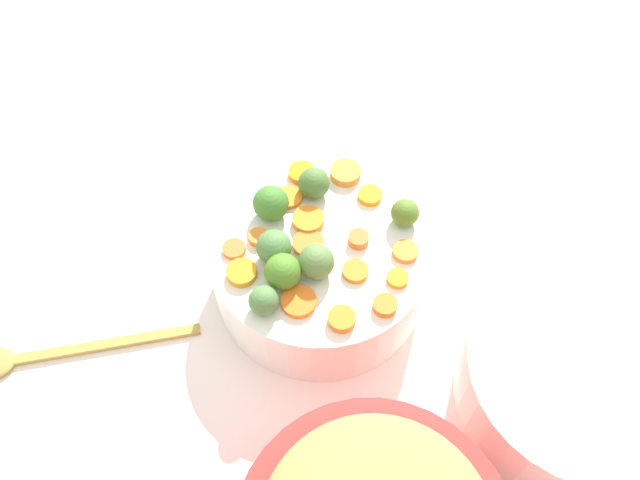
# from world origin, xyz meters

# --- Properties ---
(tabletop) EXTENTS (2.40, 2.40, 0.02)m
(tabletop) POSITION_xyz_m (0.00, 0.00, 0.01)
(tabletop) COLOR white
(tabletop) RESTS_ON ground
(serving_bowl_carrots) EXTENTS (0.27, 0.27, 0.10)m
(serving_bowl_carrots) POSITION_xyz_m (0.01, -0.03, 0.07)
(serving_bowl_carrots) COLOR white
(serving_bowl_carrots) RESTS_ON tabletop
(carrot_slice_0) EXTENTS (0.03, 0.03, 0.01)m
(carrot_slice_0) POSITION_xyz_m (-0.07, -0.08, 0.12)
(carrot_slice_0) COLOR orange
(carrot_slice_0) RESTS_ON serving_bowl_carrots
(carrot_slice_1) EXTENTS (0.05, 0.05, 0.01)m
(carrot_slice_1) POSITION_xyz_m (0.02, -0.02, 0.12)
(carrot_slice_1) COLOR orange
(carrot_slice_1) RESTS_ON serving_bowl_carrots
(carrot_slice_2) EXTENTS (0.05, 0.05, 0.01)m
(carrot_slice_2) POSITION_xyz_m (0.09, -0.11, 0.12)
(carrot_slice_2) COLOR orange
(carrot_slice_2) RESTS_ON serving_bowl_carrots
(carrot_slice_3) EXTENTS (0.03, 0.03, 0.01)m
(carrot_slice_3) POSITION_xyz_m (-0.10, -0.05, 0.12)
(carrot_slice_3) COLOR orange
(carrot_slice_3) RESTS_ON serving_bowl_carrots
(carrot_slice_4) EXTENTS (0.03, 0.03, 0.01)m
(carrot_slice_4) POSITION_xyz_m (-0.01, -0.07, 0.12)
(carrot_slice_4) COLOR orange
(carrot_slice_4) RESTS_ON serving_bowl_carrots
(carrot_slice_5) EXTENTS (0.05, 0.05, 0.01)m
(carrot_slice_5) POSITION_xyz_m (0.02, 0.07, 0.12)
(carrot_slice_5) COLOR orange
(carrot_slice_5) RESTS_ON serving_bowl_carrots
(carrot_slice_6) EXTENTS (0.03, 0.03, 0.01)m
(carrot_slice_6) POSITION_xyz_m (0.04, -0.12, 0.12)
(carrot_slice_6) COLOR orange
(carrot_slice_6) RESTS_ON serving_bowl_carrots
(carrot_slice_7) EXTENTS (0.06, 0.06, 0.01)m
(carrot_slice_7) POSITION_xyz_m (-0.05, 0.03, 0.12)
(carrot_slice_7) COLOR orange
(carrot_slice_7) RESTS_ON serving_bowl_carrots
(carrot_slice_8) EXTENTS (0.04, 0.04, 0.01)m
(carrot_slice_8) POSITION_xyz_m (0.05, -0.03, 0.12)
(carrot_slice_8) COLOR orange
(carrot_slice_8) RESTS_ON serving_bowl_carrots
(carrot_slice_9) EXTENTS (0.03, 0.03, 0.01)m
(carrot_slice_9) POSITION_xyz_m (0.05, 0.03, 0.12)
(carrot_slice_9) COLOR orange
(carrot_slice_9) RESTS_ON serving_bowl_carrots
(carrot_slice_10) EXTENTS (0.03, 0.03, 0.01)m
(carrot_slice_10) POSITION_xyz_m (0.05, 0.06, 0.12)
(carrot_slice_10) COLOR orange
(carrot_slice_10) RESTS_ON serving_bowl_carrots
(carrot_slice_11) EXTENTS (0.04, 0.04, 0.01)m
(carrot_slice_11) POSITION_xyz_m (0.11, -0.06, 0.12)
(carrot_slice_11) COLOR orange
(carrot_slice_11) RESTS_ON serving_bowl_carrots
(carrot_slice_12) EXTENTS (0.03, 0.03, 0.01)m
(carrot_slice_12) POSITION_xyz_m (-0.05, -0.11, 0.12)
(carrot_slice_12) COLOR orange
(carrot_slice_12) RESTS_ON serving_bowl_carrots
(carrot_slice_13) EXTENTS (0.04, 0.04, 0.01)m
(carrot_slice_13) POSITION_xyz_m (-0.09, -0.00, 0.12)
(carrot_slice_13) COLOR orange
(carrot_slice_13) RESTS_ON serving_bowl_carrots
(carrot_slice_14) EXTENTS (0.05, 0.05, 0.01)m
(carrot_slice_14) POSITION_xyz_m (0.09, -0.03, 0.12)
(carrot_slice_14) COLOR orange
(carrot_slice_14) RESTS_ON serving_bowl_carrots
(carrot_slice_15) EXTENTS (0.04, 0.04, 0.01)m
(carrot_slice_15) POSITION_xyz_m (-0.04, -0.05, 0.12)
(carrot_slice_15) COLOR orange
(carrot_slice_15) RESTS_ON serving_bowl_carrots
(brussels_sprout_0) EXTENTS (0.03, 0.03, 0.03)m
(brussels_sprout_0) POSITION_xyz_m (-0.01, -0.13, 0.13)
(brussels_sprout_0) COLOR #597B27
(brussels_sprout_0) RESTS_ON serving_bowl_carrots
(brussels_sprout_1) EXTENTS (0.04, 0.04, 0.04)m
(brussels_sprout_1) POSITION_xyz_m (0.02, 0.03, 0.14)
(brussels_sprout_1) COLOR #527E41
(brussels_sprout_1) RESTS_ON serving_bowl_carrots
(brussels_sprout_2) EXTENTS (0.04, 0.04, 0.04)m
(brussels_sprout_2) POSITION_xyz_m (-0.02, -0.01, 0.14)
(brussels_sprout_2) COLOR #5B8041
(brussels_sprout_2) RESTS_ON serving_bowl_carrots
(brussels_sprout_3) EXTENTS (0.04, 0.04, 0.04)m
(brussels_sprout_3) POSITION_xyz_m (0.08, -0.06, 0.14)
(brussels_sprout_3) COLOR #4C7234
(brussels_sprout_3) RESTS_ON serving_bowl_carrots
(brussels_sprout_4) EXTENTS (0.04, 0.04, 0.04)m
(brussels_sprout_4) POSITION_xyz_m (0.08, 0.00, 0.14)
(brussels_sprout_4) COLOR #437D2D
(brussels_sprout_4) RESTS_ON serving_bowl_carrots
(brussels_sprout_5) EXTENTS (0.03, 0.03, 0.03)m
(brussels_sprout_5) POSITION_xyz_m (-0.03, 0.07, 0.13)
(brussels_sprout_5) COLOR #507E41
(brussels_sprout_5) RESTS_ON serving_bowl_carrots
(brussels_sprout_6) EXTENTS (0.04, 0.04, 0.04)m
(brussels_sprout_6) POSITION_xyz_m (-0.01, 0.03, 0.14)
(brussels_sprout_6) COLOR #4E8426
(brussels_sprout_6) RESTS_ON serving_bowl_carrots
(wooden_spoon) EXTENTS (0.12, 0.28, 0.01)m
(wooden_spoon) POSITION_xyz_m (0.09, 0.32, 0.03)
(wooden_spoon) COLOR #AD8E40
(wooden_spoon) RESTS_ON tabletop
(casserole_dish) EXTENTS (0.25, 0.25, 0.09)m
(casserole_dish) POSITION_xyz_m (-0.26, -0.20, 0.07)
(casserole_dish) COLOR white
(casserole_dish) RESTS_ON tabletop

